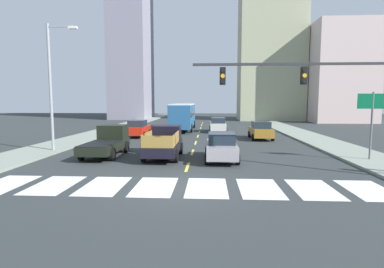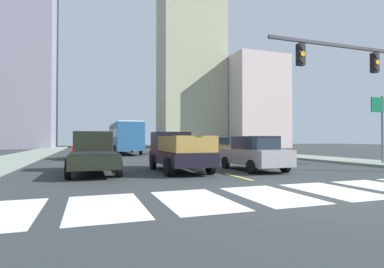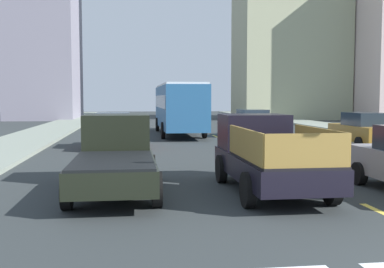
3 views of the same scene
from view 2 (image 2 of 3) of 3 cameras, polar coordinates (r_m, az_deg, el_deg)
name	(u,v)px [view 2 (image 2 of 3)]	position (r m, az deg, el deg)	size (l,w,h in m)	color
ground_plane	(302,193)	(9.58, 20.08, -10.36)	(160.00, 160.00, 0.00)	#2C3233
sidewalk_right	(273,155)	(30.64, 15.05, -3.76)	(3.60, 110.00, 0.15)	gray
sidewalk_left	(12,160)	(25.92, -30.79, -4.17)	(3.60, 110.00, 0.15)	gray
crosswalk_stripe_1	(105,206)	(7.51, -16.01, -12.98)	(1.72, 3.05, 0.01)	silver
crosswalk_stripe_2	(195,200)	(7.95, 0.62, -12.35)	(1.72, 3.05, 0.01)	silver
crosswalk_stripe_3	(270,195)	(8.93, 14.44, -11.06)	(1.72, 3.05, 0.01)	silver
crosswalk_stripe_4	(333,191)	(10.31, 24.95, -9.64)	(1.72, 3.05, 0.01)	silver
lane_dash_0	(238,177)	(12.91, 8.68, -7.96)	(0.16, 2.40, 0.01)	#E5C747
lane_dash_1	(197,167)	(17.46, 0.98, -6.15)	(0.16, 2.40, 0.01)	#E5C747
lane_dash_2	(174,161)	(22.21, -3.47, -5.04)	(0.16, 2.40, 0.01)	#E5C747
lane_dash_3	(158,157)	(27.05, -6.33, -4.32)	(0.16, 2.40, 0.01)	#E5C747
lane_dash_4	(148,154)	(31.94, -8.31, -3.80)	(0.16, 2.40, 0.01)	#E5C747
lane_dash_5	(140,152)	(36.86, -9.77, -3.43)	(0.16, 2.40, 0.01)	#E5C747
lane_dash_6	(134,151)	(41.80, -10.88, -3.13)	(0.16, 2.40, 0.01)	#E5C747
lane_dash_7	(129,150)	(46.75, -11.75, -2.90)	(0.16, 2.40, 0.01)	#E5C747
pickup_stakebed	(177,152)	(15.13, -2.85, -3.40)	(2.18, 5.20, 1.96)	black
pickup_dark	(93,153)	(14.91, -18.08, -3.44)	(2.18, 5.20, 1.96)	black
city_bus	(125,136)	(33.53, -12.57, -0.32)	(2.72, 10.80, 3.32)	#245686
sedan_near_right	(85,148)	(25.63, -19.57, -2.53)	(2.02, 4.40, 1.72)	red
sedan_far	(169,146)	(32.05, -4.30, -2.27)	(2.02, 4.40, 1.72)	silver
sedan_near_left	(231,147)	(27.13, 7.44, -2.49)	(2.02, 4.40, 1.72)	olive
sedan_mid	(254,153)	(15.56, 11.54, -3.59)	(2.02, 4.40, 1.72)	gray
direction_sign_green	(382,115)	(21.67, 32.16, 3.03)	(1.70, 0.12, 4.20)	slate
tower_tall_centre	(191,15)	(62.61, -0.20, 21.44)	(11.89, 7.88, 50.95)	#9EA280
block_mid_left	(32,56)	(61.22, -27.86, 12.87)	(7.35, 11.36, 32.26)	gray
block_mid_right	(253,103)	(59.22, 11.42, 5.77)	(10.12, 10.17, 17.08)	beige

